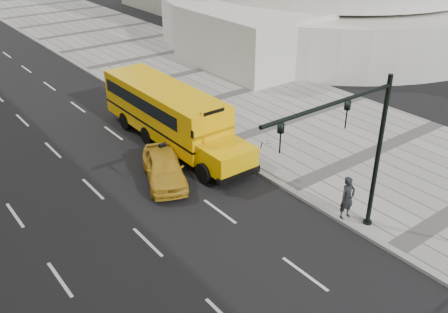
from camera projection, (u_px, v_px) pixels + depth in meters
ground at (113, 182)px, 23.34m from camera, size 140.00×140.00×0.00m
sidewalk_museum at (296, 119)px, 29.79m from camera, size 12.00×140.00×0.15m
curb_museum at (216, 146)px, 26.55m from camera, size 0.30×140.00×0.15m
school_bus at (167, 111)px, 26.55m from camera, size 2.96×11.56×3.19m
taxi_near at (164, 167)px, 23.12m from camera, size 3.20×4.57×1.44m
pedestrian at (347, 198)px, 20.11m from camera, size 0.73×0.54×1.86m
traffic_signal at (356, 145)px, 17.58m from camera, size 6.18×0.36×6.40m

